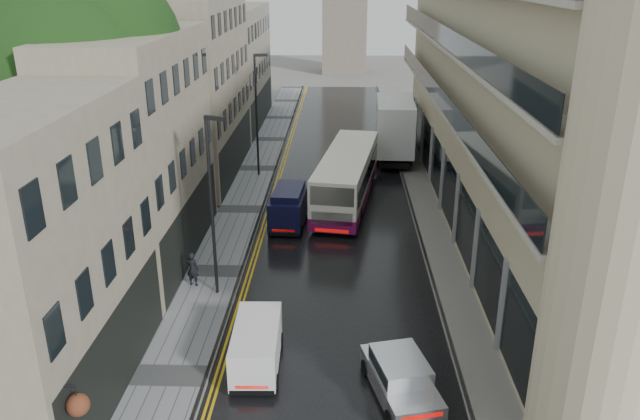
# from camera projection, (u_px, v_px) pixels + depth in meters

# --- Properties ---
(road) EXTENTS (9.00, 85.00, 0.02)m
(road) POSITION_uv_depth(u_px,v_px,m) (337.00, 212.00, 37.73)
(road) COLOR black
(road) RESTS_ON ground
(left_sidewalk) EXTENTS (2.70, 85.00, 0.12)m
(left_sidewalk) POSITION_uv_depth(u_px,v_px,m) (241.00, 210.00, 37.90)
(left_sidewalk) COLOR gray
(left_sidewalk) RESTS_ON ground
(right_sidewalk) EXTENTS (1.80, 85.00, 0.12)m
(right_sidewalk) POSITION_uv_depth(u_px,v_px,m) (427.00, 212.00, 37.54)
(right_sidewalk) COLOR slate
(right_sidewalk) RESTS_ON ground
(old_shop_row) EXTENTS (4.50, 56.00, 12.00)m
(old_shop_row) POSITION_uv_depth(u_px,v_px,m) (184.00, 104.00, 38.19)
(old_shop_row) COLOR gray
(old_shop_row) RESTS_ON ground
(modern_block) EXTENTS (8.00, 40.00, 14.00)m
(modern_block) POSITION_uv_depth(u_px,v_px,m) (530.00, 103.00, 33.47)
(modern_block) COLOR tan
(modern_block) RESTS_ON ground
(tree_near) EXTENTS (10.56, 10.56, 13.89)m
(tree_near) POSITION_uv_depth(u_px,v_px,m) (65.00, 128.00, 28.63)
(tree_near) COLOR black
(tree_near) RESTS_ON ground
(tree_far) EXTENTS (9.24, 9.24, 12.46)m
(tree_far) POSITION_uv_depth(u_px,v_px,m) (153.00, 91.00, 40.98)
(tree_far) COLOR black
(tree_far) RESTS_ON ground
(cream_bus) EXTENTS (4.33, 11.95, 3.19)m
(cream_bus) POSITION_uv_depth(u_px,v_px,m) (318.00, 194.00, 35.97)
(cream_bus) COLOR white
(cream_bus) RESTS_ON road
(white_lorry) EXTENTS (2.97, 8.97, 4.66)m
(white_lorry) POSITION_uv_depth(u_px,v_px,m) (378.00, 135.00, 45.71)
(white_lorry) COLOR white
(white_lorry) RESTS_ON road
(silver_hatchback) EXTENTS (2.69, 4.31, 1.50)m
(silver_hatchback) POSITION_uv_depth(u_px,v_px,m) (391.00, 407.00, 19.81)
(silver_hatchback) COLOR silver
(silver_hatchback) RESTS_ON road
(white_van) EXTENTS (1.74, 3.83, 1.71)m
(white_van) POSITION_uv_depth(u_px,v_px,m) (231.00, 368.00, 21.56)
(white_van) COLOR silver
(white_van) RESTS_ON road
(navy_van) EXTENTS (2.09, 4.62, 2.30)m
(navy_van) POSITION_uv_depth(u_px,v_px,m) (270.00, 214.00, 34.22)
(navy_van) COLOR black
(navy_van) RESTS_ON road
(pedestrian) EXTENTS (0.68, 0.54, 1.63)m
(pedestrian) POSITION_uv_depth(u_px,v_px,m) (193.00, 269.00, 28.50)
(pedestrian) COLOR black
(pedestrian) RESTS_ON left_sidewalk
(lamp_post_near) EXTENTS (0.92, 0.49, 8.07)m
(lamp_post_near) POSITION_uv_depth(u_px,v_px,m) (212.00, 209.00, 26.69)
(lamp_post_near) COLOR black
(lamp_post_near) RESTS_ON left_sidewalk
(lamp_post_far) EXTENTS (0.96, 0.37, 8.34)m
(lamp_post_far) POSITION_uv_depth(u_px,v_px,m) (257.00, 117.00, 42.69)
(lamp_post_far) COLOR black
(lamp_post_far) RESTS_ON left_sidewalk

